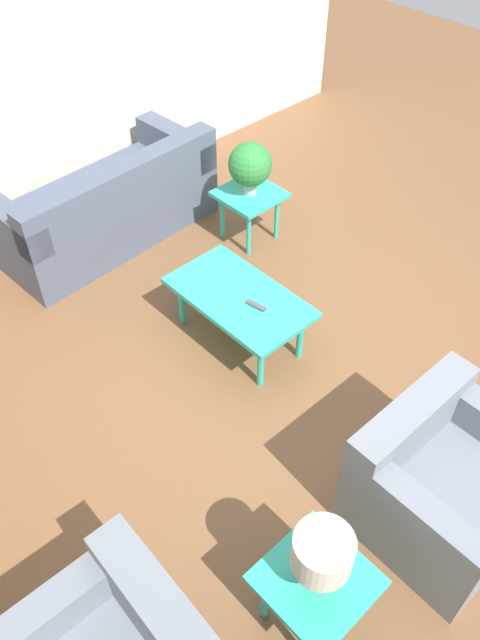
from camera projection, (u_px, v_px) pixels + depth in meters
The scene contains 10 objects.
ground_plane at pixel (299, 367), 4.66m from camera, with size 14.00×14.00×0.00m, color brown.
wall_right at pixel (47, 64), 5.30m from camera, with size 0.12×7.20×2.70m.
sofa at pixel (107, 207), 5.59m from camera, with size 1.01×2.03×0.85m.
armchair at pixel (441, 483), 3.62m from camera, with size 0.88×0.97×0.79m.
coffee_table at pixel (239, 300), 4.60m from camera, with size 1.09×0.61×0.45m.
side_table_plant at pixel (250, 200), 5.52m from camera, with size 0.52×0.52×0.48m.
side_table_lamp at pixel (316, 585), 3.11m from camera, with size 0.52×0.52×0.48m.
potted_plant at pixel (250, 165), 5.28m from camera, with size 0.38×0.38×0.47m.
table_lamp at pixel (322, 555), 2.87m from camera, with size 0.29×0.29×0.40m.
remote_control at pixel (256, 306), 4.47m from camera, with size 0.16×0.07×0.02m.
Camera 1 is at (-1.94, 2.41, 3.53)m, focal length 35.00 mm.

